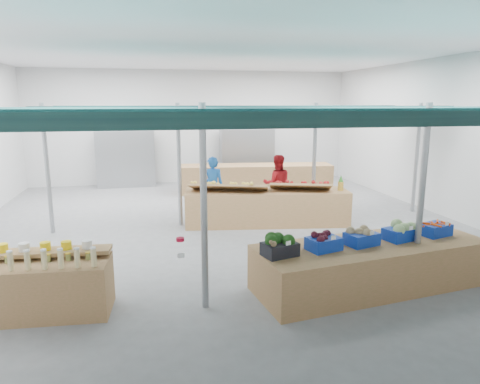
{
  "coord_description": "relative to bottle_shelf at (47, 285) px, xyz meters",
  "views": [
    {
      "loc": [
        -1.77,
        -9.89,
        2.99
      ],
      "look_at": [
        0.06,
        -1.6,
        1.22
      ],
      "focal_mm": 32.0,
      "sensor_mm": 36.0,
      "label": 1
    }
  ],
  "objects": [
    {
      "name": "back_shelving_right",
      "position": [
        5.24,
        9.69,
        0.57
      ],
      "size": [
        2.0,
        0.5,
        2.0
      ],
      "primitive_type": "cube",
      "color": "#B23F33",
      "rests_on": "floor"
    },
    {
      "name": "crate_carrots",
      "position": [
        6.28,
        -0.0,
        0.43
      ],
      "size": [
        0.58,
        0.47,
        0.29
      ],
      "rotation": [
        0.0,
        0.0,
        0.27
      ],
      "color": "#0E319F",
      "rests_on": "veg_counter"
    },
    {
      "name": "crate_broccoli",
      "position": [
        3.36,
        -0.4,
        0.48
      ],
      "size": [
        0.58,
        0.47,
        0.35
      ],
      "rotation": [
        0.0,
        0.0,
        0.27
      ],
      "color": "black",
      "rests_on": "veg_counter"
    },
    {
      "name": "floor",
      "position": [
        3.24,
        3.69,
        -0.43
      ],
      "size": [
        13.0,
        13.0,
        0.0
      ],
      "primitive_type": "plane",
      "color": "slate",
      "rests_on": "ground"
    },
    {
      "name": "back_shelving_left",
      "position": [
        0.74,
        9.69,
        0.57
      ],
      "size": [
        2.0,
        0.5,
        2.0
      ],
      "primitive_type": "cube",
      "color": "#B23F33",
      "rests_on": "floor"
    },
    {
      "name": "awnings",
      "position": [
        3.99,
        1.94,
        2.35
      ],
      "size": [
        9.5,
        7.08,
        0.3
      ],
      "color": "black",
      "rests_on": "pole_grid"
    },
    {
      "name": "crate_beets",
      "position": [
        4.1,
        -0.3,
        0.46
      ],
      "size": [
        0.58,
        0.47,
        0.29
      ],
      "rotation": [
        0.0,
        0.0,
        0.27
      ],
      "color": "#0E319F",
      "rests_on": "veg_counter"
    },
    {
      "name": "far_counter",
      "position": [
        5.1,
        7.8,
        0.04
      ],
      "size": [
        5.26,
        1.66,
        0.93
      ],
      "primitive_type": "cube",
      "rotation": [
        0.0,
        0.0,
        -0.12
      ],
      "color": "olive",
      "rests_on": "floor"
    },
    {
      "name": "pineapple",
      "position": [
        6.15,
        3.43,
        0.62
      ],
      "size": [
        0.14,
        0.14,
        0.39
      ],
      "rotation": [
        0.0,
        0.0,
        -0.31
      ],
      "color": "#8C6019",
      "rests_on": "fruit_counter"
    },
    {
      "name": "pole_ribbon",
      "position": [
        1.89,
        -0.38,
        0.65
      ],
      "size": [
        0.12,
        0.12,
        0.28
      ],
      "color": "#BB0C28",
      "rests_on": "pole_grid"
    },
    {
      "name": "hall",
      "position": [
        3.24,
        5.13,
        2.22
      ],
      "size": [
        13.0,
        13.0,
        13.0
      ],
      "color": "silver",
      "rests_on": "ground"
    },
    {
      "name": "sparrow",
      "position": [
        3.21,
        -0.55,
        0.57
      ],
      "size": [
        0.12,
        0.09,
        0.11
      ],
      "rotation": [
        0.0,
        0.0,
        0.27
      ],
      "color": "brown",
      "rests_on": "crate_broccoli"
    },
    {
      "name": "vendor_right",
      "position": [
        4.96,
        4.91,
        0.38
      ],
      "size": [
        0.87,
        0.72,
        1.61
      ],
      "primitive_type": "imported",
      "rotation": [
        0.0,
        0.0,
        2.99
      ],
      "color": "maroon",
      "rests_on": "floor"
    },
    {
      "name": "crate_cabbage",
      "position": [
        5.54,
        -0.1,
        0.48
      ],
      "size": [
        0.58,
        0.47,
        0.35
      ],
      "rotation": [
        0.0,
        0.0,
        0.27
      ],
      "color": "#0E319F",
      "rests_on": "veg_counter"
    },
    {
      "name": "crate_stack",
      "position": [
        6.92,
        0.1,
        -0.11
      ],
      "size": [
        0.62,
        0.5,
        0.65
      ],
      "primitive_type": "cube",
      "rotation": [
        0.0,
        0.0,
        0.25
      ],
      "color": "#0E319F",
      "rests_on": "floor"
    },
    {
      "name": "bottle_shelf",
      "position": [
        0.0,
        0.0,
        0.0
      ],
      "size": [
        1.82,
        1.2,
        1.06
      ],
      "rotation": [
        0.0,
        0.0,
        -0.08
      ],
      "color": "olive",
      "rests_on": "floor"
    },
    {
      "name": "fruit_counter",
      "position": [
        4.36,
        3.81,
        0.0
      ],
      "size": [
        4.13,
        1.57,
        0.86
      ],
      "primitive_type": "cube",
      "rotation": [
        0.0,
        0.0,
        -0.16
      ],
      "color": "olive",
      "rests_on": "floor"
    },
    {
      "name": "apple_heap_red",
      "position": [
        5.16,
        3.59,
        0.6
      ],
      "size": [
        1.64,
        1.13,
        0.27
      ],
      "rotation": [
        0.0,
        0.0,
        -0.31
      ],
      "color": "#997247",
      "rests_on": "fruit_counter"
    },
    {
      "name": "pole_grid",
      "position": [
        3.99,
        1.94,
        1.38
      ],
      "size": [
        10.0,
        4.6,
        3.0
      ],
      "color": "gray",
      "rests_on": "floor"
    },
    {
      "name": "crate_celeriac",
      "position": [
        4.79,
        -0.2,
        0.47
      ],
      "size": [
        0.58,
        0.47,
        0.31
      ],
      "rotation": [
        0.0,
        0.0,
        0.27
      ],
      "color": "#0E319F",
      "rests_on": "veg_counter"
    },
    {
      "name": "apple_heap_yellow",
      "position": [
        3.4,
        3.86,
        0.6
      ],
      "size": [
        2.02,
        1.25,
        0.27
      ],
      "rotation": [
        0.0,
        0.0,
        -0.31
      ],
      "color": "#997247",
      "rests_on": "fruit_counter"
    },
    {
      "name": "veg_counter",
      "position": [
        5.01,
        -0.18,
        -0.05
      ],
      "size": [
        4.0,
        1.8,
        0.75
      ],
      "primitive_type": "cube",
      "rotation": [
        0.0,
        0.0,
        0.13
      ],
      "color": "olive",
      "rests_on": "floor"
    },
    {
      "name": "vendor_left",
      "position": [
        3.16,
        4.91,
        0.38
      ],
      "size": [
        0.64,
        0.47,
        1.61
      ],
      "primitive_type": "imported",
      "rotation": [
        0.0,
        0.0,
        2.99
      ],
      "color": "#1956A8",
      "rests_on": "floor"
    }
  ]
}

